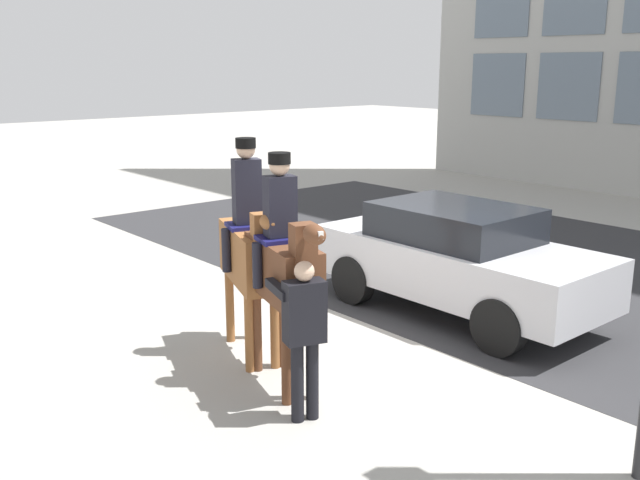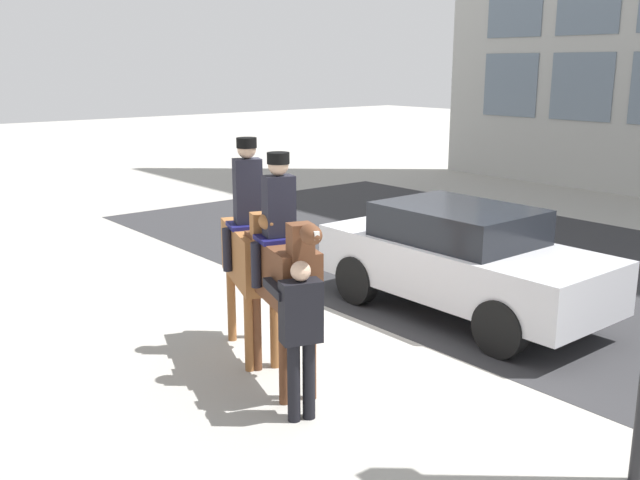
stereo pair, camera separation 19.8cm
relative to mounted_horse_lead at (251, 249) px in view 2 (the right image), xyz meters
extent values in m
plane|color=#9E9B93|center=(0.52, 1.34, -1.35)|extent=(80.00, 80.00, 0.00)
cube|color=#2D2D30|center=(0.52, 6.09, -1.35)|extent=(19.18, 8.50, 0.01)
cube|color=slate|center=(-6.72, 14.17, 1.55)|extent=(1.93, 0.02, 1.89)
cube|color=slate|center=(-4.31, 14.17, 1.55)|extent=(1.93, 0.02, 1.89)
cube|color=slate|center=(-6.72, 14.17, 3.91)|extent=(1.93, 0.02, 1.89)
cube|color=brown|center=(-0.03, 0.01, -0.08)|extent=(1.46, 0.91, 0.66)
cylinder|color=brown|center=(0.50, -0.02, -0.88)|extent=(0.11, 0.11, 0.94)
cylinder|color=brown|center=(0.39, -0.31, -0.88)|extent=(0.11, 0.11, 0.94)
cylinder|color=brown|center=(-0.44, 0.33, -0.88)|extent=(0.11, 0.11, 0.94)
cylinder|color=brown|center=(-0.55, 0.04, -0.88)|extent=(0.11, 0.11, 0.94)
cube|color=brown|center=(0.55, -0.21, 0.28)|extent=(0.27, 0.30, 0.54)
cube|color=black|center=(0.44, -0.17, 0.30)|extent=(0.07, 0.09, 0.48)
ellipsoid|color=brown|center=(0.79, -0.30, 0.51)|extent=(0.35, 0.29, 0.18)
cube|color=silver|center=(0.88, -0.33, 0.53)|extent=(0.12, 0.08, 0.07)
cylinder|color=black|center=(-0.71, 0.27, -0.19)|extent=(0.09, 0.09, 0.55)
cube|color=#14144C|center=(-0.09, 0.03, 0.27)|extent=(0.56, 0.60, 0.05)
cube|color=black|center=(-0.09, 0.03, 0.69)|extent=(0.32, 0.38, 0.77)
sphere|color=#D1A889|center=(-0.09, 0.03, 1.18)|extent=(0.22, 0.22, 0.22)
cylinder|color=black|center=(-0.09, 0.03, 1.26)|extent=(0.24, 0.24, 0.12)
cylinder|color=black|center=(0.00, 0.29, -0.02)|extent=(0.11, 0.11, 0.53)
cylinder|color=black|center=(-0.19, -0.22, -0.02)|extent=(0.11, 0.11, 0.53)
cube|color=#59331E|center=(0.92, -0.22, -0.01)|extent=(1.37, 0.80, 0.62)
cylinder|color=#59331E|center=(1.42, -0.21, -0.84)|extent=(0.11, 0.11, 1.03)
cylinder|color=#59331E|center=(1.33, -0.50, -0.84)|extent=(0.11, 0.11, 1.03)
cylinder|color=#59331E|center=(0.52, 0.06, -0.84)|extent=(0.11, 0.11, 1.03)
cylinder|color=#59331E|center=(0.43, -0.23, -0.84)|extent=(0.11, 0.11, 1.03)
cube|color=#59331E|center=(1.47, -0.38, 0.35)|extent=(0.26, 0.29, 0.53)
cube|color=black|center=(1.36, -0.35, 0.37)|extent=(0.06, 0.09, 0.48)
ellipsoid|color=#59331E|center=(1.74, -0.47, 0.56)|extent=(0.38, 0.29, 0.20)
cube|color=silver|center=(1.84, -0.49, 0.58)|extent=(0.13, 0.08, 0.08)
cylinder|color=black|center=(0.26, -0.02, -0.12)|extent=(0.09, 0.09, 0.55)
cube|color=#14144C|center=(0.86, -0.20, 0.32)|extent=(0.51, 0.57, 0.05)
cube|color=black|center=(0.86, -0.20, 0.68)|extent=(0.30, 0.37, 0.66)
sphere|color=#D1A889|center=(0.86, -0.20, 1.11)|extent=(0.22, 0.22, 0.22)
cylinder|color=black|center=(0.86, -0.20, 1.19)|extent=(0.24, 0.24, 0.12)
cylinder|color=black|center=(0.94, 0.06, 0.05)|extent=(0.11, 0.11, 0.50)
cylinder|color=black|center=(0.78, -0.46, 0.05)|extent=(0.11, 0.11, 0.50)
cylinder|color=black|center=(1.69, -0.65, -0.93)|extent=(0.13, 0.13, 0.84)
cylinder|color=black|center=(1.74, -0.50, -0.93)|extent=(0.13, 0.13, 0.84)
cube|color=black|center=(1.72, -0.57, -0.20)|extent=(0.34, 0.45, 0.63)
sphere|color=#D1A889|center=(1.72, -0.57, 0.21)|extent=(0.20, 0.20, 0.20)
cube|color=black|center=(1.40, -0.66, -0.03)|extent=(0.55, 0.26, 0.09)
cone|color=orange|center=(1.07, -0.55, -0.03)|extent=(0.18, 0.10, 0.04)
cube|color=#B7B7BC|center=(0.68, 3.12, -0.63)|extent=(4.22, 1.79, 0.72)
cube|color=black|center=(0.58, 3.12, -0.02)|extent=(2.11, 1.57, 0.49)
cylinder|color=black|center=(1.99, 2.30, -0.99)|extent=(0.73, 0.21, 0.73)
cylinder|color=black|center=(1.99, 3.94, -0.99)|extent=(0.73, 0.21, 0.73)
cylinder|color=black|center=(-0.62, 2.30, -0.99)|extent=(0.73, 0.21, 0.73)
cylinder|color=black|center=(-0.62, 3.94, -0.99)|extent=(0.73, 0.21, 0.73)
camera|label=1|loc=(6.81, -4.76, 2.14)|focal=40.00mm
camera|label=2|loc=(6.94, -4.61, 2.14)|focal=40.00mm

